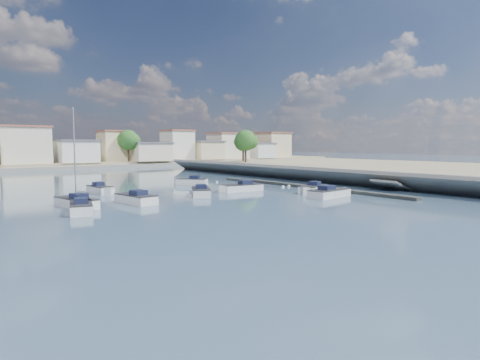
{
  "coord_description": "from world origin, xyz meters",
  "views": [
    {
      "loc": [
        -30.79,
        -23.47,
        5.51
      ],
      "look_at": [
        -2.36,
        13.92,
        1.4
      ],
      "focal_mm": 30.0,
      "sensor_mm": 36.0,
      "label": 1
    }
  ],
  "objects_px": {
    "motorboat_b": "(201,192)",
    "motorboat_g": "(101,190)",
    "motorboat_h": "(331,193)",
    "motorboat_f": "(190,182)",
    "motorboat_d": "(312,189)",
    "motorboat_e": "(81,208)",
    "motorboat_a": "(134,199)",
    "motorboat_c": "(240,188)",
    "sailboat": "(75,202)"
  },
  "relations": [
    {
      "from": "motorboat_a",
      "to": "motorboat_b",
      "type": "xyz_separation_m",
      "value": [
        8.05,
        1.05,
        -0.0
      ]
    },
    {
      "from": "motorboat_h",
      "to": "sailboat",
      "type": "distance_m",
      "value": 25.42
    },
    {
      "from": "motorboat_a",
      "to": "motorboat_e",
      "type": "distance_m",
      "value": 6.21
    },
    {
      "from": "motorboat_a",
      "to": "motorboat_g",
      "type": "relative_size",
      "value": 1.17
    },
    {
      "from": "motorboat_f",
      "to": "motorboat_h",
      "type": "relative_size",
      "value": 0.73
    },
    {
      "from": "motorboat_b",
      "to": "sailboat",
      "type": "bearing_deg",
      "value": -178.91
    },
    {
      "from": "motorboat_e",
      "to": "sailboat",
      "type": "bearing_deg",
      "value": 82.8
    },
    {
      "from": "motorboat_b",
      "to": "motorboat_h",
      "type": "xyz_separation_m",
      "value": [
        10.42,
        -9.45,
        0.0
      ]
    },
    {
      "from": "motorboat_f",
      "to": "motorboat_c",
      "type": "bearing_deg",
      "value": -87.25
    },
    {
      "from": "motorboat_c",
      "to": "motorboat_e",
      "type": "height_order",
      "value": "same"
    },
    {
      "from": "motorboat_f",
      "to": "motorboat_e",
      "type": "bearing_deg",
      "value": -141.75
    },
    {
      "from": "motorboat_d",
      "to": "motorboat_h",
      "type": "bearing_deg",
      "value": -107.27
    },
    {
      "from": "motorboat_a",
      "to": "motorboat_f",
      "type": "xyz_separation_m",
      "value": [
        13.33,
        12.39,
        -0.0
      ]
    },
    {
      "from": "motorboat_b",
      "to": "motorboat_g",
      "type": "xyz_separation_m",
      "value": [
        -8.12,
        8.41,
        0.0
      ]
    },
    {
      "from": "motorboat_a",
      "to": "motorboat_c",
      "type": "distance_m",
      "value": 13.94
    },
    {
      "from": "motorboat_d",
      "to": "motorboat_f",
      "type": "relative_size",
      "value": 1.17
    },
    {
      "from": "motorboat_e",
      "to": "motorboat_h",
      "type": "xyz_separation_m",
      "value": [
        24.12,
        -5.83,
        0.0
      ]
    },
    {
      "from": "motorboat_b",
      "to": "motorboat_e",
      "type": "xyz_separation_m",
      "value": [
        -13.7,
        -3.62,
        0.0
      ]
    },
    {
      "from": "motorboat_g",
      "to": "sailboat",
      "type": "distance_m",
      "value": 10.08
    },
    {
      "from": "motorboat_d",
      "to": "sailboat",
      "type": "xyz_separation_m",
      "value": [
        -24.85,
        5.47,
        0.05
      ]
    },
    {
      "from": "motorboat_c",
      "to": "motorboat_e",
      "type": "relative_size",
      "value": 1.19
    },
    {
      "from": "motorboat_a",
      "to": "sailboat",
      "type": "xyz_separation_m",
      "value": [
        -5.22,
        0.8,
        0.04
      ]
    },
    {
      "from": "motorboat_a",
      "to": "motorboat_e",
      "type": "xyz_separation_m",
      "value": [
        -5.65,
        -2.57,
        -0.0
      ]
    },
    {
      "from": "motorboat_a",
      "to": "motorboat_g",
      "type": "height_order",
      "value": "same"
    },
    {
      "from": "motorboat_b",
      "to": "motorboat_g",
      "type": "relative_size",
      "value": 1.05
    },
    {
      "from": "motorboat_b",
      "to": "motorboat_c",
      "type": "xyz_separation_m",
      "value": [
        5.8,
        0.52,
        0.0
      ]
    },
    {
      "from": "motorboat_d",
      "to": "sailboat",
      "type": "bearing_deg",
      "value": 167.58
    },
    {
      "from": "motorboat_g",
      "to": "motorboat_h",
      "type": "height_order",
      "value": "same"
    },
    {
      "from": "motorboat_g",
      "to": "motorboat_e",
      "type": "bearing_deg",
      "value": -114.87
    },
    {
      "from": "motorboat_g",
      "to": "sailboat",
      "type": "xyz_separation_m",
      "value": [
        -5.15,
        -8.67,
        0.04
      ]
    },
    {
      "from": "motorboat_e",
      "to": "motorboat_g",
      "type": "xyz_separation_m",
      "value": [
        5.58,
        12.03,
        0.0
      ]
    },
    {
      "from": "motorboat_h",
      "to": "motorboat_d",
      "type": "bearing_deg",
      "value": 72.73
    },
    {
      "from": "motorboat_g",
      "to": "motorboat_h",
      "type": "distance_m",
      "value": 25.75
    },
    {
      "from": "motorboat_f",
      "to": "motorboat_g",
      "type": "bearing_deg",
      "value": -167.68
    },
    {
      "from": "motorboat_a",
      "to": "motorboat_e",
      "type": "bearing_deg",
      "value": -155.55
    },
    {
      "from": "sailboat",
      "to": "motorboat_f",
      "type": "bearing_deg",
      "value": 31.99
    },
    {
      "from": "motorboat_a",
      "to": "motorboat_g",
      "type": "xyz_separation_m",
      "value": [
        -0.07,
        9.47,
        0.0
      ]
    },
    {
      "from": "motorboat_b",
      "to": "motorboat_f",
      "type": "relative_size",
      "value": 1.15
    },
    {
      "from": "motorboat_f",
      "to": "motorboat_a",
      "type": "bearing_deg",
      "value": -137.09
    },
    {
      "from": "motorboat_a",
      "to": "motorboat_f",
      "type": "relative_size",
      "value": 1.28
    },
    {
      "from": "motorboat_b",
      "to": "motorboat_e",
      "type": "height_order",
      "value": "same"
    },
    {
      "from": "motorboat_a",
      "to": "motorboat_b",
      "type": "height_order",
      "value": "same"
    },
    {
      "from": "motorboat_c",
      "to": "motorboat_e",
      "type": "bearing_deg",
      "value": -168.0
    },
    {
      "from": "motorboat_d",
      "to": "motorboat_b",
      "type": "bearing_deg",
      "value": 153.69
    },
    {
      "from": "motorboat_a",
      "to": "motorboat_b",
      "type": "relative_size",
      "value": 1.11
    },
    {
      "from": "motorboat_f",
      "to": "motorboat_d",
      "type": "bearing_deg",
      "value": -69.75
    },
    {
      "from": "motorboat_e",
      "to": "motorboat_b",
      "type": "bearing_deg",
      "value": 14.81
    },
    {
      "from": "motorboat_e",
      "to": "motorboat_f",
      "type": "bearing_deg",
      "value": 38.25
    },
    {
      "from": "motorboat_g",
      "to": "motorboat_h",
      "type": "relative_size",
      "value": 0.8
    },
    {
      "from": "motorboat_a",
      "to": "motorboat_c",
      "type": "xyz_separation_m",
      "value": [
        13.85,
        1.58,
        0.0
      ]
    }
  ]
}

